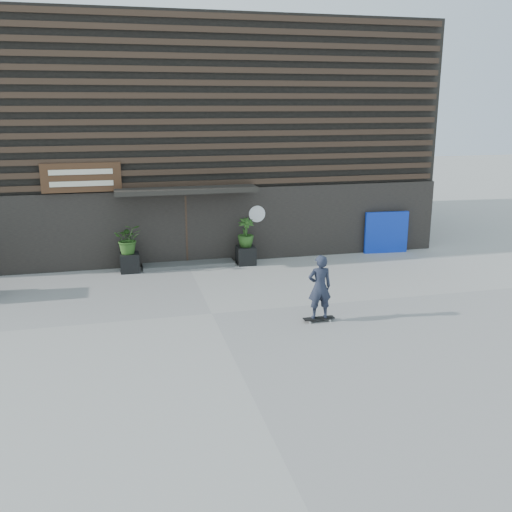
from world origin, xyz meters
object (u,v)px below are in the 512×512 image
object	(u,v)px
blue_tarp	(386,232)
skateboarder	(320,287)
planter_pot_left	(130,263)
planter_pot_right	(246,255)

from	to	relation	value
blue_tarp	skateboarder	bearing A→B (deg)	-124.45
blue_tarp	planter_pot_left	bearing A→B (deg)	-174.12
planter_pot_right	planter_pot_left	bearing A→B (deg)	180.00
planter_pot_right	blue_tarp	bearing A→B (deg)	3.28
planter_pot_left	skateboarder	distance (m)	7.11
planter_pot_right	blue_tarp	distance (m)	5.26
planter_pot_left	skateboarder	world-z (taller)	skateboarder
planter_pot_left	planter_pot_right	xyz separation A→B (m)	(3.80, 0.00, 0.00)
planter_pot_left	planter_pot_right	world-z (taller)	same
blue_tarp	skateboarder	xyz separation A→B (m)	(-4.66, -5.87, 0.14)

